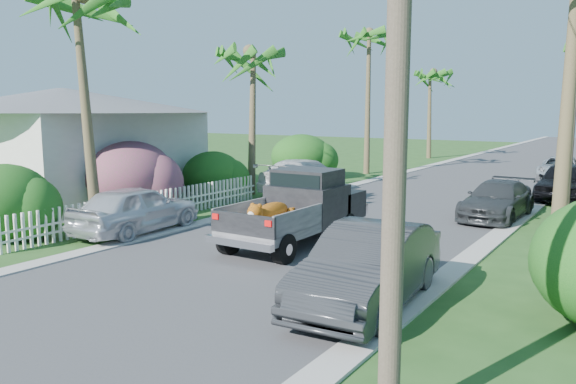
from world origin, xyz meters
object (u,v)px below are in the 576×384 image
Objects in this scene: palm_l_c at (369,34)px; palm_l_d at (431,73)px; parked_car_lf at (304,176)px; parked_car_rf at (565,182)px; parked_car_rd at (560,169)px; house_left at (65,147)px; pickup_truck at (302,207)px; parked_car_rn at (369,267)px; parked_car_rm at (497,200)px; parked_car_ln at (136,209)px; utility_pole_a at (399,26)px; utility_pole_b at (574,82)px; palm_l_b at (252,52)px.

palm_l_c is 12.10m from palm_l_d.
parked_car_rf is at bearing -158.38° from parked_car_lf.
house_left is at bearing -136.84° from parked_car_rd.
parked_car_rf is 1.02× the size of parked_car_rd.
pickup_truck is 5.34m from parked_car_rn.
house_left reaches higher than pickup_truck.
palm_l_d is (-0.50, 12.00, -1.47)m from palm_l_c.
parked_car_rm is 1.01× the size of parked_car_ln.
palm_l_d reaches higher than parked_car_rf.
utility_pole_a is at bearing -64.20° from palm_l_c.
palm_l_d is at bearing 127.37° from parked_car_rf.
parked_car_rn is 0.51× the size of utility_pole_b.
parked_car_rm is 12.61m from parked_car_rd.
utility_pole_b is at bearing -60.05° from palm_l_d.
utility_pole_a is (2.00, -3.72, 3.84)m from parked_car_rn.
parked_car_rd is 0.85× the size of parked_car_lf.
palm_l_c is (-9.93, -2.65, 7.29)m from parked_car_rd.
palm_l_b reaches higher than parked_car_rm.
palm_l_c is (-1.00, 18.30, 7.18)m from parked_car_ln.
parked_car_rm is at bearing 0.26° from palm_l_b.
parked_car_lf is 0.59× the size of house_left.
utility_pole_b is at bearing -80.46° from parked_car_rf.
palm_l_b is at bearing 135.27° from pickup_truck.
palm_l_c reaches higher than house_left.
palm_l_c is (-1.00, 8.64, 7.15)m from parked_car_lf.
utility_pole_a is at bearing -48.47° from palm_l_b.
parked_car_rm is at bearing 169.63° from parked_car_lf.
parked_car_rd is 0.49× the size of palm_l_c.
utility_pole_a reaches higher than palm_l_b.
parked_car_rm is at bearing 16.91° from house_left.
parked_car_rn is 14.47m from parked_car_lf.
house_left is (-8.00, -6.36, 1.36)m from parked_car_lf.
parked_car_ln is at bearing -86.87° from palm_l_c.
utility_pole_a is 15.00m from utility_pole_b.
utility_pole_a is (10.60, -5.70, 3.86)m from parked_car_ln.
house_left is at bearing 157.89° from parked_car_rn.
parked_car_rf reaches higher than parked_car_lf.
parked_car_rn is 8.82m from parked_car_ln.
palm_l_d is (0.30, 22.00, 0.29)m from palm_l_b.
parked_car_rf is 14.15m from palm_l_b.
parked_car_rm is 15.63m from palm_l_c.
parked_car_rm is at bearing -139.65° from parked_car_ln.
house_left reaches higher than parked_car_ln.
parked_car_rd is 17.48m from palm_l_b.
utility_pole_b is at bearing -37.81° from palm_l_c.
palm_l_d is at bearing 102.89° from parked_car_rn.
house_left is (-16.93, -17.65, 1.50)m from parked_car_rd.
utility_pole_b reaches higher than parked_car_rn.
parked_car_rd is at bearing 93.59° from utility_pole_a.
utility_pole_b reaches higher than palm_l_b.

